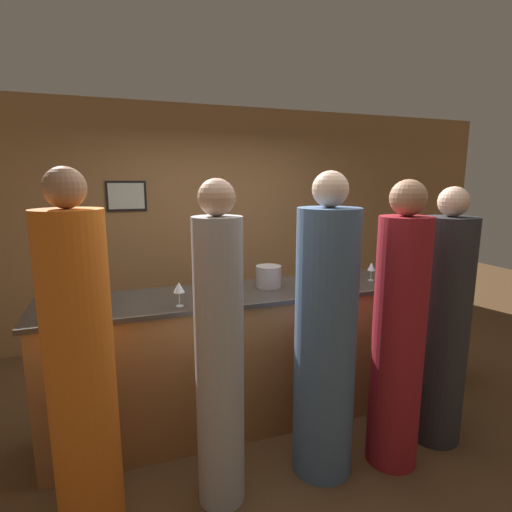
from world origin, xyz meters
TOP-DOWN VIEW (x-y plane):
  - ground_plane at (0.00, 0.00)m, footprint 14.00×14.00m
  - back_wall at (-0.00, 2.00)m, footprint 8.00×0.08m
  - bar_counter at (0.00, 0.00)m, footprint 3.47×0.67m
  - bartender at (-0.25, 0.67)m, footprint 0.33×0.33m
  - guest_0 at (0.58, -0.80)m, footprint 0.34×0.34m
  - guest_1 at (-1.36, -0.68)m, footprint 0.35×0.35m
  - guest_2 at (0.08, -0.71)m, footprint 0.40×0.40m
  - guest_3 at (1.05, -0.70)m, footprint 0.37×0.37m
  - guest_4 at (-0.62, -0.74)m, footprint 0.28×0.28m
  - wine_bottle_0 at (0.26, -0.03)m, footprint 0.07×0.07m
  - ice_bucket at (-0.01, 0.06)m, footprint 0.20×0.20m
  - wine_glass_0 at (-0.76, -0.21)m, footprint 0.08×0.08m
  - wine_glass_1 at (1.62, -0.16)m, footprint 0.06×0.06m
  - wine_glass_2 at (1.15, -0.18)m, footprint 0.08×0.08m
  - wine_glass_3 at (0.89, -0.05)m, footprint 0.06×0.06m
  - wine_glass_4 at (0.94, -0.25)m, footprint 0.08×0.08m
  - wine_glass_5 at (1.03, -0.02)m, footprint 0.08×0.08m

SIDE VIEW (x-z plane):
  - ground_plane at x=0.00m, z-range 0.00..0.00m
  - bar_counter at x=0.00m, z-range 0.00..1.09m
  - bartender at x=-0.25m, z-range -0.06..1.73m
  - guest_3 at x=1.05m, z-range -0.07..1.82m
  - guest_0 at x=0.58m, z-range -0.06..1.87m
  - guest_2 at x=0.08m, z-range -0.07..1.91m
  - guest_4 at x=-0.62m, z-range -0.05..1.89m
  - guest_1 at x=-1.36m, z-range -0.06..1.93m
  - ice_bucket at x=-0.01m, z-range 1.08..1.25m
  - wine_glass_2 at x=1.15m, z-range 1.12..1.27m
  - wine_glass_3 at x=0.89m, z-range 1.12..1.28m
  - wine_bottle_0 at x=0.26m, z-range 1.05..1.35m
  - wine_glass_1 at x=1.62m, z-range 1.12..1.28m
  - wine_glass_4 at x=0.94m, z-range 1.13..1.28m
  - wine_glass_0 at x=-0.76m, z-range 1.13..1.30m
  - wine_glass_5 at x=1.03m, z-range 1.13..1.31m
  - back_wall at x=0.00m, z-range 0.00..2.80m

